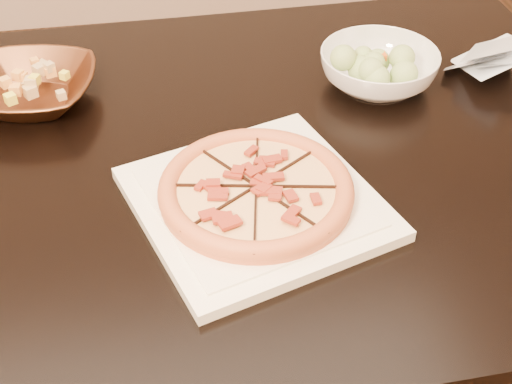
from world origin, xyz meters
TOP-DOWN VIEW (x-y plane):
  - dining_table at (0.06, 0.00)m, footprint 1.49×0.98m
  - plate at (0.16, -0.14)m, footprint 0.40×0.40m
  - pizza at (0.16, -0.14)m, footprint 0.28×0.28m
  - bronze_bowl at (-0.18, 0.20)m, footprint 0.26×0.26m
  - mixed_dish at (-0.18, 0.20)m, footprint 0.10×0.11m
  - salad_bowl at (0.42, 0.15)m, footprint 0.25×0.25m
  - salad at (0.42, 0.15)m, footprint 0.08×0.10m
  - cling_film at (0.63, 0.17)m, footprint 0.19×0.17m

SIDE VIEW (x-z plane):
  - dining_table at x=0.06m, z-range 0.28..1.03m
  - plate at x=0.16m, z-range 0.75..0.77m
  - cling_film at x=0.63m, z-range 0.75..0.80m
  - bronze_bowl at x=-0.18m, z-range 0.75..0.80m
  - salad_bowl at x=0.42m, z-range 0.75..0.82m
  - pizza at x=0.16m, z-range 0.77..0.80m
  - mixed_dish at x=-0.18m, z-range 0.80..0.83m
  - salad at x=0.42m, z-range 0.81..0.85m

